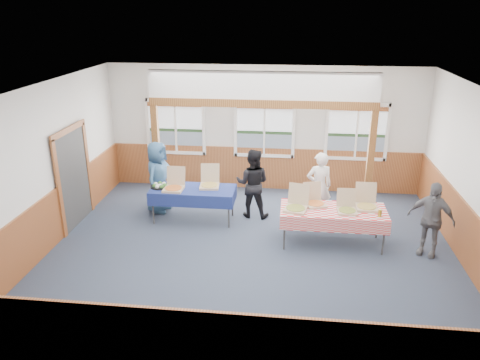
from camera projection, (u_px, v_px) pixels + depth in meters
The scene contains 31 objects.
floor at pixel (251, 251), 9.20m from camera, with size 8.00×8.00×0.00m, color #293342.
ceiling at pixel (253, 88), 8.08m from camera, with size 8.00×8.00×0.00m, color white.
wall_back at pixel (264, 129), 11.90m from camera, with size 8.00×8.00×0.00m, color silver.
wall_front at pixel (225, 277), 5.38m from camera, with size 8.00×8.00×0.00m, color silver.
wall_left at pixel (47, 167), 9.07m from camera, with size 8.00×8.00×0.00m, color silver.
wall_right at pixel (479, 184), 8.21m from camera, with size 8.00×8.00×0.00m, color silver.
wainscot_back at pixel (264, 168), 12.24m from camera, with size 7.98×0.05×1.10m, color brown.
wainscot_front at pixel (226, 350), 5.77m from camera, with size 7.98×0.05×1.10m, color brown.
wainscot_left at pixel (56, 216), 9.43m from camera, with size 0.05×6.98×1.10m, color brown.
wainscot_right at pixel (467, 237), 8.58m from camera, with size 0.05×6.98×1.10m, color brown.
cased_opening at pixel (73, 178), 10.10m from camera, with size 0.06×1.30×2.10m, color #363636.
window_left at pixel (176, 124), 12.08m from camera, with size 1.56×0.10×1.46m.
window_mid at pixel (264, 126), 11.83m from camera, with size 1.56×0.10×1.46m.
window_right at pixel (357, 129), 11.59m from camera, with size 1.56×0.10×1.46m.
post_left at pixel (157, 154), 11.19m from camera, with size 0.15×0.15×2.40m, color brown.
post_right at pixel (370, 162), 10.66m from camera, with size 0.15×0.15×2.40m, color brown.
cross_beam at pixel (262, 103), 10.47m from camera, with size 5.15×0.18×0.18m, color brown.
table_left at pixel (193, 191), 10.34m from camera, with size 1.97×1.13×0.76m.
table_right at pixel (333, 212), 9.27m from camera, with size 2.09×0.94×0.76m.
pizza_box_a at pixel (174, 187), 10.24m from camera, with size 0.43×0.52×0.46m.
pizza_box_b at pixel (210, 184), 10.41m from camera, with size 0.47×0.55×0.46m.
pizza_box_c at pixel (296, 206), 9.22m from camera, with size 0.52×0.59×0.46m.
pizza_box_d at pixel (315, 202), 9.45m from camera, with size 0.50×0.56×0.41m.
pizza_box_e at pixel (347, 209), 9.14m from camera, with size 0.39×0.47×0.41m.
pizza_box_f at pixel (366, 205), 9.30m from camera, with size 0.42×0.51×0.46m.
veggie_tray at pixel (160, 186), 10.39m from camera, with size 0.42×0.42×0.09m.
drink_glass at pixel (380, 213), 8.91m from camera, with size 0.07×0.07×0.15m, color olive.
woman_white at pixel (319, 186), 10.36m from camera, with size 0.57×0.38×1.57m, color white.
woman_black at pixel (253, 183), 10.51m from camera, with size 0.77×0.60×1.59m, color black.
man_blue at pixel (158, 177), 10.78m from camera, with size 0.82×0.53×1.67m, color #32587D.
person_grey at pixel (431, 219), 8.87m from camera, with size 0.87×0.36×1.49m, color slate.
Camera 1 is at (0.71, -8.10, 4.53)m, focal length 35.00 mm.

